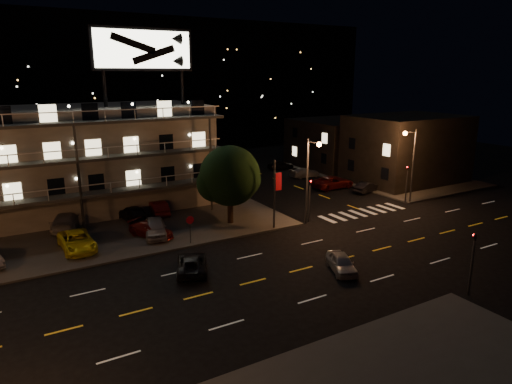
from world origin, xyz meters
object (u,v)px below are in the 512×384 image
tree (229,178)px  lot_car_4 (155,228)px  lot_car_2 (77,241)px  road_car_east (341,263)px  road_car_west (192,264)px  lot_car_7 (66,221)px  side_car_0 (367,187)px

tree → lot_car_4: (-7.16, 0.01, -3.57)m
lot_car_2 → road_car_east: (15.62, -13.42, -0.22)m
lot_car_4 → road_car_west: size_ratio=1.01×
lot_car_4 → road_car_east: bearing=-40.7°
tree → road_car_east: 14.04m
lot_car_7 → road_car_west: lot_car_7 is taller
lot_car_7 → road_car_east: lot_car_7 is taller
lot_car_7 → side_car_0: size_ratio=1.34×
lot_car_4 → side_car_0: (26.46, 2.28, -0.27)m
lot_car_4 → road_car_east: (9.27, -13.35, -0.28)m
lot_car_2 → road_car_east: size_ratio=1.37×
lot_car_4 → road_car_west: bearing=-75.4°
lot_car_2 → road_car_west: bearing=-54.0°
tree → road_car_east: tree is taller
lot_car_2 → lot_car_4: 6.35m
side_car_0 → road_car_west: (-26.45, -10.33, -0.03)m
road_car_east → road_car_west: road_car_east is taller
lot_car_7 → road_car_east: size_ratio=1.40×
road_car_east → road_car_west: 10.67m
lot_car_2 → lot_car_7: 5.74m
lot_car_4 → road_car_west: lot_car_4 is taller
tree → lot_car_7: bearing=156.7°
lot_car_7 → side_car_0: bearing=-169.3°
lot_car_2 → lot_car_7: lot_car_7 is taller
side_car_0 → road_car_east: (-17.19, -15.63, -0.01)m
road_car_east → road_car_west: (-9.26, 5.29, -0.02)m
lot_car_2 → road_car_east: 20.60m
road_car_west → lot_car_7: bearing=-42.9°
lot_car_4 → lot_car_7: 8.61m
lot_car_7 → road_car_east: 24.73m
lot_car_2 → side_car_0: bearing=1.8°
tree → road_car_west: size_ratio=1.66×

